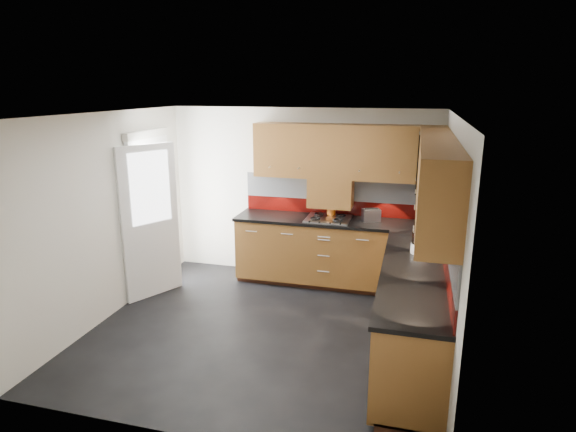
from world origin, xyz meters
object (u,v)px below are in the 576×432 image
(toaster, at_px, (371,215))
(food_processor, at_px, (421,240))
(gas_hob, at_px, (328,219))
(utensil_pot, at_px, (331,209))

(toaster, height_order, food_processor, food_processor)
(gas_hob, distance_m, toaster, 0.57)
(gas_hob, relative_size, toaster, 2.22)
(utensil_pot, xyz_separation_m, toaster, (0.55, -0.11, -0.01))
(utensil_pot, bearing_deg, toaster, -10.91)
(food_processor, bearing_deg, gas_hob, 137.79)
(toaster, distance_m, food_processor, 1.33)
(gas_hob, bearing_deg, toaster, 8.67)
(utensil_pot, xyz_separation_m, food_processor, (1.19, -1.28, 0.05))
(food_processor, bearing_deg, toaster, 118.35)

